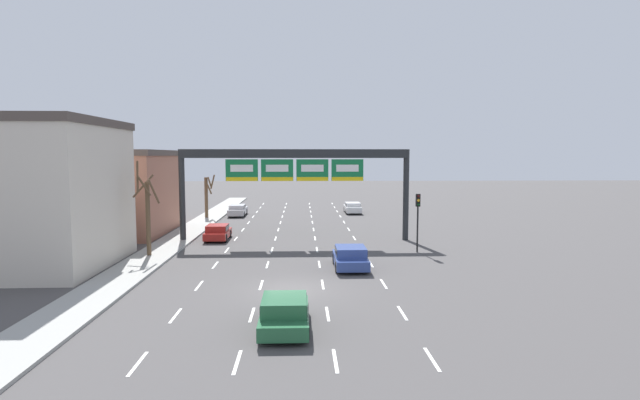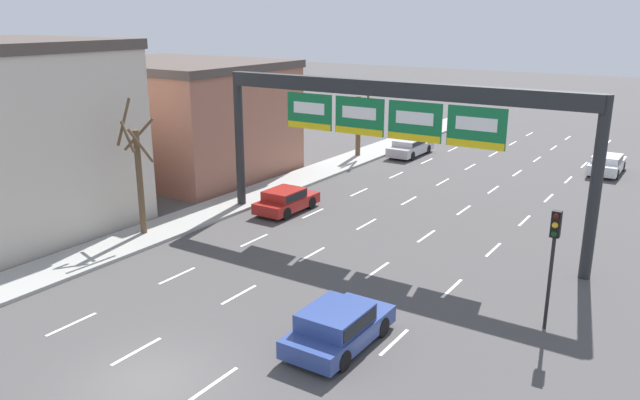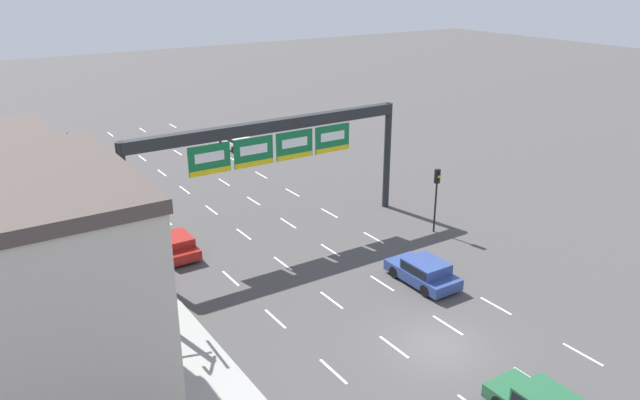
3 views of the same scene
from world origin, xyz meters
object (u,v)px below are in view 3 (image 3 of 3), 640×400
Objects in this scene: car_blue at (424,271)px; traffic_light_near_gantry at (437,187)px; car_silver at (94,172)px; tree_bare_closest at (58,163)px; sign_gantry at (272,143)px; tree_bare_second at (151,264)px; car_red at (175,244)px; car_white at (236,142)px.

car_blue is 7.54m from traffic_light_near_gantry.
car_silver is 4.38m from tree_bare_closest.
car_silver is at bearing 111.74° from sign_gantry.
tree_bare_closest is at bearing 133.26° from traffic_light_near_gantry.
sign_gantry reaches higher than tree_bare_closest.
sign_gantry is 2.90× the size of tree_bare_second.
car_red is 0.61× the size of tree_bare_second.
car_silver is 0.75× the size of tree_bare_second.
car_silver is 1.22× the size of car_red.
car_white is 29.52m from car_blue.
traffic_light_near_gantry is at bearing -55.05° from car_silver.
car_blue is 28.04m from tree_bare_closest.
traffic_light_near_gantry reaches higher than car_blue.
car_silver is 27.36m from traffic_light_near_gantry.
car_white is 1.12× the size of car_red.
sign_gantry is at bearing -109.13° from car_white.
car_blue is 0.89× the size of tree_bare_closest.
car_white is at bearing 9.05° from car_silver.
car_silver is 16.56m from car_red.
car_silver is 1.02× the size of tree_bare_closest.
tree_bare_second reaches higher than car_blue.
car_white is 0.94× the size of tree_bare_closest.
car_white is 30.55m from tree_bare_second.
car_silver is 23.73m from tree_bare_second.
car_red is at bearing 159.10° from traffic_light_near_gantry.
tree_bare_second is (-9.90, -6.31, -2.79)m from sign_gantry.
car_white is at bearing 55.15° from car_red.
car_silver is 29.10m from car_blue.
sign_gantry is at bearing 109.16° from car_blue.
car_white is 13.66m from car_silver.
car_silver is (-13.49, -2.15, -0.00)m from car_white.
car_red is 8.11m from tree_bare_second.
car_blue reaches higher than car_silver.
car_white is at bearing 57.02° from tree_bare_second.
tree_bare_second is (-3.55, -6.84, 2.53)m from car_red.
car_silver is at bearing 91.61° from car_red.
car_red is 14.51m from tree_bare_closest.
car_blue is (-3.16, -29.35, 0.03)m from car_white.
tree_bare_second reaches higher than car_white.
car_red is 0.93× the size of traffic_light_near_gantry.
car_red is 0.94× the size of car_blue.
car_blue reaches higher than car_white.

